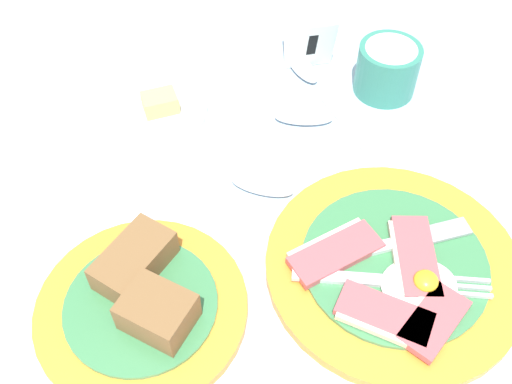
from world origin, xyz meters
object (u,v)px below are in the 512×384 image
at_px(breakfast_plate, 395,271).
at_px(butter_dish, 161,111).
at_px(number_card, 309,41).
at_px(sugar_cup, 387,68).
at_px(teaspoon_by_saucer, 234,181).
at_px(bread_plate, 143,302).
at_px(teaspoon_stray, 312,80).
at_px(teaspoon_near_cup, 281,117).

relative_size(breakfast_plate, butter_dish, 2.28).
bearing_deg(number_card, sugar_cup, -39.26).
relative_size(number_card, teaspoon_by_saucer, 0.40).
bearing_deg(bread_plate, butter_dish, 84.52).
bearing_deg(teaspoon_stray, breakfast_plate, 166.56).
relative_size(number_card, teaspoon_near_cup, 0.38).
height_order(sugar_cup, butter_dish, sugar_cup).
height_order(butter_dish, number_card, number_card).
xyz_separation_m(breakfast_plate, teaspoon_by_saucer, (-0.14, 0.14, -0.00)).
xyz_separation_m(teaspoon_by_saucer, teaspoon_stray, (0.12, 0.16, 0.00)).
bearing_deg(butter_dish, sugar_cup, 2.20).
distance_m(breakfast_plate, teaspoon_near_cup, 0.24).
bearing_deg(sugar_cup, teaspoon_near_cup, -164.51).
height_order(butter_dish, teaspoon_by_saucer, butter_dish).
distance_m(breakfast_plate, bread_plate, 0.24).
height_order(breakfast_plate, number_card, number_card).
distance_m(sugar_cup, butter_dish, 0.28).
bearing_deg(breakfast_plate, bread_plate, -179.07).
relative_size(sugar_cup, teaspoon_near_cup, 0.39).
xyz_separation_m(breakfast_plate, number_card, (-0.02, 0.33, 0.03)).
xyz_separation_m(number_card, teaspoon_stray, (-0.00, -0.04, -0.03)).
bearing_deg(teaspoon_near_cup, bread_plate, -114.95).
xyz_separation_m(breakfast_plate, teaspoon_stray, (-0.02, 0.29, -0.00)).
height_order(sugar_cup, teaspoon_stray, sugar_cup).
height_order(butter_dish, teaspoon_near_cup, butter_dish).
distance_m(bread_plate, sugar_cup, 0.41).
height_order(butter_dish, teaspoon_stray, butter_dish).
xyz_separation_m(number_card, teaspoon_by_saucer, (-0.12, -0.19, -0.03)).
xyz_separation_m(bread_plate, teaspoon_near_cup, (0.17, 0.23, -0.01)).
bearing_deg(bread_plate, teaspoon_near_cup, 54.49).
bearing_deg(bread_plate, teaspoon_stray, 53.81).
height_order(breakfast_plate, sugar_cup, sugar_cup).
bearing_deg(number_card, teaspoon_by_saucer, -124.96).
distance_m(bread_plate, teaspoon_by_saucer, 0.17).
bearing_deg(sugar_cup, number_card, 144.09).
relative_size(bread_plate, sugar_cup, 2.58).
distance_m(breakfast_plate, sugar_cup, 0.28).
bearing_deg(teaspoon_by_saucer, butter_dish, 146.49).
bearing_deg(breakfast_plate, number_card, 93.79).
height_order(teaspoon_near_cup, teaspoon_stray, same).
xyz_separation_m(breakfast_plate, sugar_cup, (0.06, 0.27, 0.02)).
distance_m(number_card, teaspoon_near_cup, 0.12).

